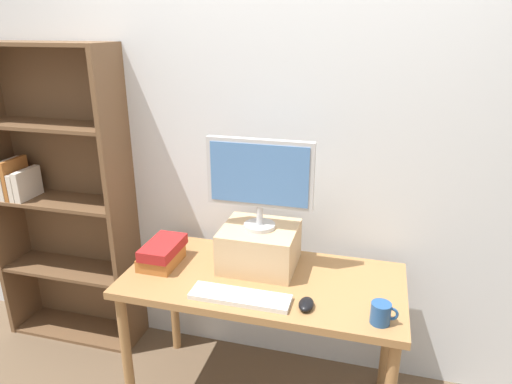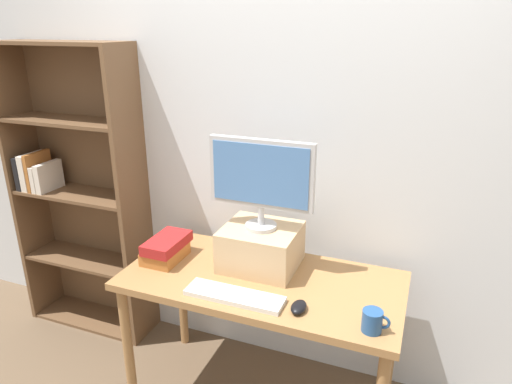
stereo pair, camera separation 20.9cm
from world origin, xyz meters
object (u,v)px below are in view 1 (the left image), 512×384
bookshelf_unit (60,198)px  computer_mouse (306,304)px  computer_monitor (260,178)px  coffee_mug (381,313)px  book_stack (162,253)px  desk (263,293)px  keyboard (240,297)px  riser_box (260,247)px

bookshelf_unit → computer_mouse: 1.64m
computer_monitor → coffee_mug: computer_monitor is taller
book_stack → bookshelf_unit: bearing=160.2°
desk → coffee_mug: (0.55, -0.22, 0.13)m
desk → book_stack: bearing=-179.5°
desk → book_stack: 0.54m
keyboard → bookshelf_unit: bearing=159.0°
riser_box → book_stack: (-0.48, -0.12, -0.04)m
riser_box → book_stack: bearing=-166.3°
riser_box → coffee_mug: size_ratio=3.28×
riser_box → computer_monitor: 0.36m
bookshelf_unit → coffee_mug: 1.94m
riser_box → keyboard: 0.33m
computer_monitor → coffee_mug: size_ratio=4.62×
riser_box → bookshelf_unit: bearing=172.3°
book_stack → coffee_mug: bearing=-11.3°
keyboard → book_stack: (-0.47, 0.20, 0.05)m
riser_box → computer_mouse: size_ratio=3.50×
desk → bookshelf_unit: bearing=167.9°
keyboard → coffee_mug: bearing=-1.2°
computer_mouse → coffee_mug: 0.31m
desk → keyboard: 0.23m
bookshelf_unit → coffee_mug: bookshelf_unit is taller
desk → riser_box: 0.23m
computer_monitor → keyboard: computer_monitor is taller
desk → computer_monitor: (-0.05, 0.11, 0.55)m
desk → riser_box: (-0.05, 0.11, 0.19)m
bookshelf_unit → book_stack: size_ratio=6.71×
desk → computer_mouse: size_ratio=12.79×
riser_box → computer_mouse: 0.43m
bookshelf_unit → book_stack: bookshelf_unit is taller
computer_monitor → computer_mouse: size_ratio=4.92×
bookshelf_unit → coffee_mug: (1.87, -0.50, -0.12)m
riser_box → book_stack: riser_box is taller
keyboard → computer_mouse: bearing=2.2°
keyboard → computer_mouse: (0.29, 0.01, 0.01)m
bookshelf_unit → riser_box: (1.27, -0.17, -0.07)m
riser_box → keyboard: riser_box is taller
book_stack → coffee_mug: book_stack is taller
computer_monitor → book_stack: computer_monitor is taller
computer_monitor → bookshelf_unit: bearing=172.3°
riser_box → computer_mouse: bearing=-46.8°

